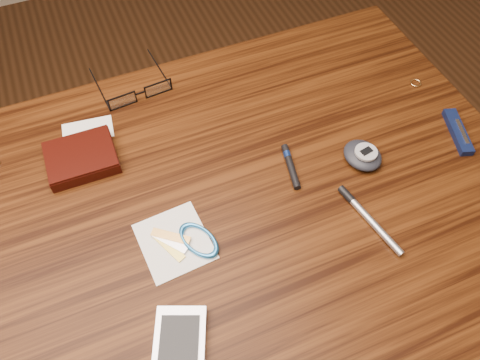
{
  "coord_description": "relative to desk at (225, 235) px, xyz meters",
  "views": [
    {
      "loc": [
        -0.13,
        -0.37,
        1.38
      ],
      "look_at": [
        0.04,
        0.03,
        0.76
      ],
      "focal_mm": 35.0,
      "sensor_mm": 36.0,
      "label": 1
    }
  ],
  "objects": [
    {
      "name": "ground",
      "position": [
        0.0,
        0.0,
        -0.65
      ],
      "size": [
        3.8,
        3.8,
        0.0
      ],
      "primitive_type": "plane",
      "color": "#472814",
      "rests_on": "ground"
    },
    {
      "name": "pedometer",
      "position": [
        0.25,
        -0.01,
        0.11
      ],
      "size": [
        0.07,
        0.08,
        0.03
      ],
      "color": "black",
      "rests_on": "desk"
    },
    {
      "name": "desk",
      "position": [
        0.0,
        0.0,
        0.0
      ],
      "size": [
        1.0,
        0.7,
        0.75
      ],
      "color": "#391B09",
      "rests_on": "ground"
    },
    {
      "name": "gold_ring",
      "position": [
        0.44,
        0.11,
        0.1
      ],
      "size": [
        0.03,
        0.03,
        0.0
      ],
      "primitive_type": "torus",
      "rotation": [
        0.0,
        0.0,
        0.3
      ],
      "color": "#F1B469",
      "rests_on": "desk"
    },
    {
      "name": "eyeglasses",
      "position": [
        -0.06,
        0.28,
        0.11
      ],
      "size": [
        0.13,
        0.14,
        0.03
      ],
      "color": "black",
      "rests_on": "desk"
    },
    {
      "name": "pda_phone",
      "position": [
        -0.14,
        -0.19,
        0.11
      ],
      "size": [
        0.11,
        0.14,
        0.02
      ],
      "color": "silver",
      "rests_on": "desk"
    },
    {
      "name": "notepad_keys",
      "position": [
        -0.07,
        -0.04,
        0.11
      ],
      "size": [
        0.13,
        0.12,
        0.01
      ],
      "color": "white",
      "rests_on": "desk"
    },
    {
      "name": "wallet_and_card",
      "position": [
        -0.19,
        0.17,
        0.11
      ],
      "size": [
        0.13,
        0.14,
        0.02
      ],
      "color": "black",
      "rests_on": "desk"
    },
    {
      "name": "silver_pen",
      "position": [
        0.19,
        -0.1,
        0.11
      ],
      "size": [
        0.04,
        0.14,
        0.01
      ],
      "color": "#AAAAAF",
      "rests_on": "desk"
    },
    {
      "name": "black_blue_pen",
      "position": [
        0.13,
        0.03,
        0.11
      ],
      "size": [
        0.03,
        0.09,
        0.01
      ],
      "color": "black",
      "rests_on": "desk"
    },
    {
      "name": "pocket_knife",
      "position": [
        0.43,
        -0.02,
        0.11
      ],
      "size": [
        0.05,
        0.1,
        0.01
      ],
      "color": "black",
      "rests_on": "desk"
    }
  ]
}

